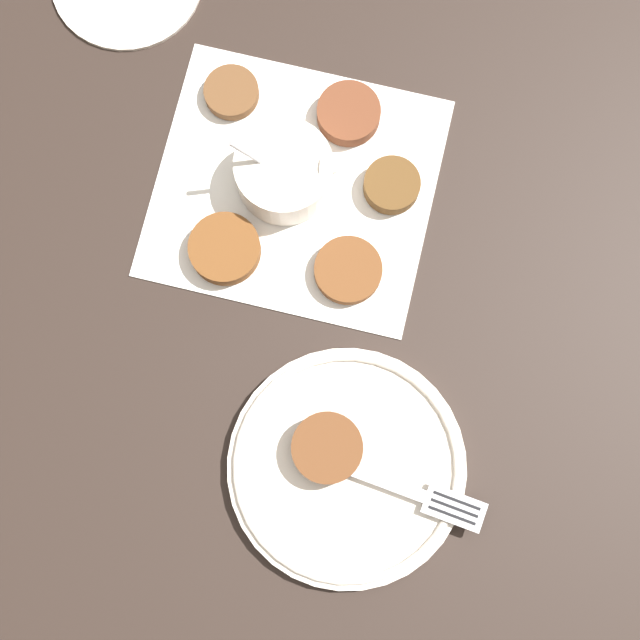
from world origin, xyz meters
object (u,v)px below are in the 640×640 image
serving_plate (347,467)px  sauce_bowl (285,173)px  fork (424,497)px  fritter_on_plate (327,448)px

serving_plate → sauce_bowl: bearing=106.2°
sauce_bowl → serving_plate: 0.30m
sauce_bowl → fork: sauce_bowl is taller
serving_plate → fork: size_ratio=1.51×
sauce_bowl → fritter_on_plate: (0.06, -0.27, 0.00)m
serving_plate → fork: bearing=-16.8°
serving_plate → fritter_on_plate: bearing=142.4°
fritter_on_plate → fork: size_ratio=0.44×
fritter_on_plate → fork: bearing=-21.9°
serving_plate → fritter_on_plate: 0.03m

